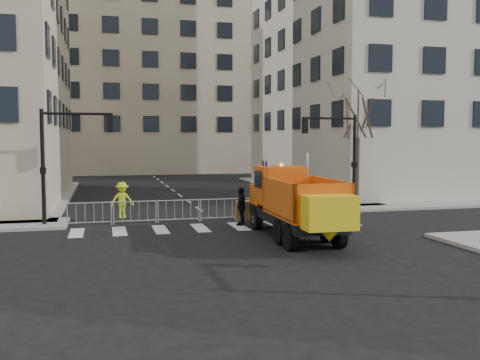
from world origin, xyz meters
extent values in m
plane|color=black|center=(0.00, 0.00, 0.00)|extent=(120.00, 120.00, 0.00)
cube|color=gray|center=(0.00, 8.50, 0.07)|extent=(64.00, 5.00, 0.15)
cube|color=tan|center=(0.00, 52.00, 12.00)|extent=(30.00, 18.00, 24.00)
cylinder|color=black|center=(-8.00, 7.50, 2.70)|extent=(0.18, 0.18, 5.40)
cylinder|color=black|center=(8.50, 9.50, 2.70)|extent=(0.18, 0.18, 5.40)
cube|color=black|center=(2.17, 2.11, 0.86)|extent=(2.21, 6.55, 0.41)
cylinder|color=black|center=(1.27, 4.48, 0.50)|extent=(0.34, 1.00, 0.99)
cylinder|color=black|center=(3.17, 4.44, 0.50)|extent=(0.34, 1.00, 0.99)
cylinder|color=black|center=(1.20, 0.95, 0.50)|extent=(0.34, 1.00, 0.99)
cylinder|color=black|center=(3.09, 0.91, 0.50)|extent=(0.34, 1.00, 0.99)
cylinder|color=black|center=(1.17, -0.22, 0.50)|extent=(0.34, 1.00, 0.99)
cylinder|color=black|center=(3.07, -0.26, 0.50)|extent=(0.34, 1.00, 0.99)
cube|color=#CE4E0B|center=(2.23, 5.00, 1.49)|extent=(1.93, 1.49, 0.90)
cube|color=#CE4E0B|center=(2.21, 3.82, 2.03)|extent=(2.11, 1.49, 1.63)
cylinder|color=silver|center=(3.14, 3.13, 2.35)|extent=(0.13, 0.13, 2.17)
cube|color=#CE4E0B|center=(2.14, 0.84, 1.81)|extent=(2.34, 4.02, 1.49)
cube|color=yellow|center=(2.09, -1.60, 1.54)|extent=(1.83, 0.94, 1.18)
cube|color=brown|center=(2.26, 6.54, 0.59)|extent=(2.90, 0.58, 1.02)
imported|color=black|center=(3.65, 7.00, 0.98)|extent=(0.84, 0.84, 1.96)
imported|color=black|center=(3.18, 6.93, 0.85)|extent=(0.91, 0.75, 1.69)
imported|color=black|center=(0.90, 5.75, 0.90)|extent=(0.89, 1.13, 1.80)
imported|color=#CAE71B|center=(-4.46, 8.56, 1.04)|extent=(1.20, 0.76, 1.78)
cube|color=#B5160D|center=(4.65, 7.84, 0.70)|extent=(0.49, 0.45, 1.10)
camera|label=1|loc=(-5.33, -18.27, 4.01)|focal=40.00mm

